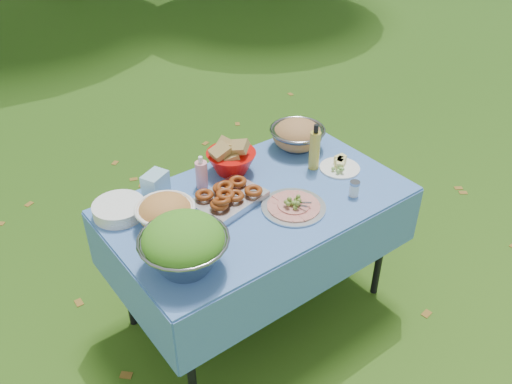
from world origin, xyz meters
TOP-DOWN VIEW (x-y plane):
  - ground at (0.00, 0.00)m, footprint 80.00×80.00m
  - picnic_table at (0.00, 0.00)m, footprint 1.46×0.86m
  - salad_bowl at (-0.53, -0.20)m, footprint 0.47×0.47m
  - pasta_bowl_white at (-0.46, 0.09)m, footprint 0.35×0.35m
  - plate_stack at (-0.60, 0.30)m, footprint 0.32×0.32m
  - wipes_box at (-0.37, 0.35)m, footprint 0.15×0.13m
  - sanitizer_bottle at (-0.16, 0.26)m, footprint 0.06×0.06m
  - bread_bowl at (0.04, 0.29)m, footprint 0.33×0.33m
  - pasta_bowl_steel at (0.48, 0.27)m, footprint 0.34×0.34m
  - fried_tray at (-0.13, 0.06)m, footprint 0.38×0.30m
  - charcuterie_platter at (0.09, -0.16)m, footprint 0.40×0.40m
  - oil_bottle at (0.41, 0.05)m, footprint 0.07×0.07m
  - cheese_plate at (0.52, -0.05)m, footprint 0.22×0.22m
  - shaker at (0.40, -0.26)m, footprint 0.05×0.05m

SIDE VIEW (x-z plane):
  - ground at x=0.00m, z-range 0.00..0.00m
  - picnic_table at x=0.00m, z-range 0.00..0.76m
  - cheese_plate at x=0.52m, z-range 0.76..0.82m
  - plate_stack at x=-0.60m, z-range 0.76..0.82m
  - charcuterie_platter at x=0.09m, z-range 0.76..0.83m
  - fried_tray at x=-0.13m, z-range 0.76..0.84m
  - shaker at x=0.40m, z-range 0.76..0.84m
  - wipes_box at x=-0.37m, z-range 0.76..0.87m
  - pasta_bowl_white at x=-0.46m, z-range 0.76..0.91m
  - pasta_bowl_steel at x=0.48m, z-range 0.76..0.92m
  - bread_bowl at x=0.04m, z-range 0.76..0.94m
  - sanitizer_bottle at x=-0.16m, z-range 0.76..0.94m
  - salad_bowl at x=-0.53m, z-range 0.76..1.01m
  - oil_bottle at x=0.41m, z-range 0.76..1.02m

